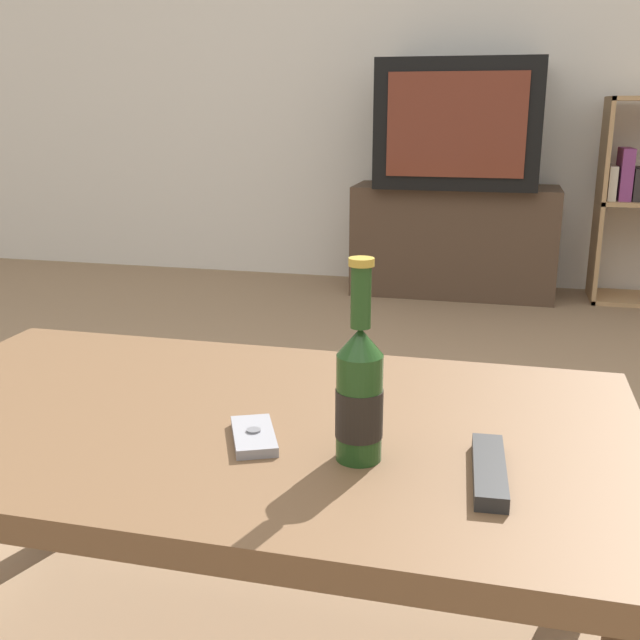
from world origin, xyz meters
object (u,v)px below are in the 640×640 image
at_px(beer_bottle, 359,393).
at_px(cell_phone, 254,436).
at_px(tv_stand, 454,240).
at_px(television, 459,124).
at_px(remote_control, 489,470).

xyz_separation_m(beer_bottle, cell_phone, (-0.15, 0.02, -0.09)).
relative_size(beer_bottle, cell_phone, 2.07).
relative_size(tv_stand, television, 1.31).
relative_size(television, cell_phone, 5.75).
bearing_deg(tv_stand, beer_bottle, -88.64).
bearing_deg(tv_stand, cell_phone, -91.72).
bearing_deg(beer_bottle, television, 91.36).
xyz_separation_m(cell_phone, remote_control, (0.32, -0.03, 0.00)).
relative_size(cell_phone, remote_control, 0.73).
bearing_deg(cell_phone, remote_control, -29.65).
xyz_separation_m(television, remote_control, (0.24, -2.87, -0.36)).
distance_m(tv_stand, cell_phone, 2.85).
height_order(beer_bottle, remote_control, beer_bottle).
xyz_separation_m(beer_bottle, remote_control, (0.17, -0.01, -0.08)).
bearing_deg(television, cell_phone, -91.72).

